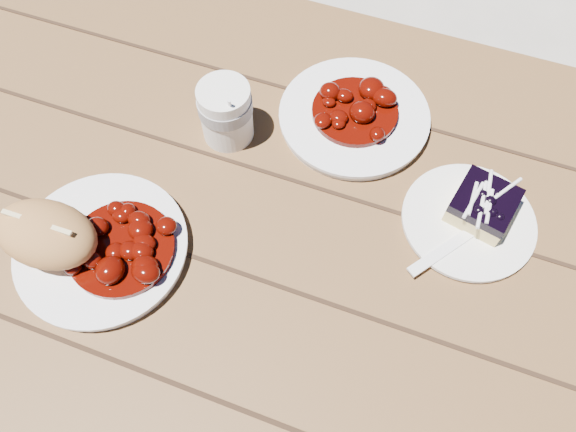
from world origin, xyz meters
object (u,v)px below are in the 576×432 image
(main_plate, at_px, (102,249))
(bread_roll, at_px, (46,234))
(picnic_table, at_px, (122,220))
(coffee_cup, at_px, (226,113))
(second_plate, at_px, (354,117))
(dessert_plate, at_px, (468,221))
(blueberry_cake, at_px, (483,205))

(main_plate, distance_m, bread_roll, 0.07)
(picnic_table, bearing_deg, bread_roll, -78.68)
(coffee_cup, bearing_deg, bread_roll, -117.29)
(picnic_table, distance_m, second_plate, 0.43)
(dessert_plate, bearing_deg, coffee_cup, 175.44)
(dessert_plate, relative_size, second_plate, 0.79)
(second_plate, bearing_deg, dessert_plate, -30.40)
(main_plate, bearing_deg, bread_roll, -160.02)
(main_plate, relative_size, second_plate, 1.00)
(bread_roll, relative_size, coffee_cup, 1.44)
(bread_roll, xyz_separation_m, blueberry_cake, (0.52, 0.25, -0.02))
(main_plate, xyz_separation_m, second_plate, (0.25, 0.33, 0.00))
(dessert_plate, distance_m, blueberry_cake, 0.03)
(dessert_plate, distance_m, coffee_cup, 0.37)
(picnic_table, bearing_deg, blueberry_cake, 11.72)
(main_plate, bearing_deg, second_plate, 52.77)
(dessert_plate, bearing_deg, picnic_table, -169.62)
(picnic_table, height_order, second_plate, second_plate)
(dessert_plate, relative_size, coffee_cup, 1.87)
(bread_roll, xyz_separation_m, dessert_plate, (0.51, 0.23, -0.05))
(main_plate, relative_size, bread_roll, 1.63)
(bread_roll, relative_size, second_plate, 0.61)
(coffee_cup, distance_m, second_plate, 0.20)
(coffee_cup, bearing_deg, blueberry_cake, -2.20)
(main_plate, relative_size, dessert_plate, 1.26)
(picnic_table, relative_size, main_plate, 8.94)
(blueberry_cake, bearing_deg, picnic_table, -155.87)
(picnic_table, xyz_separation_m, main_plate, (0.08, -0.11, 0.17))
(bread_roll, xyz_separation_m, second_plate, (0.31, 0.35, -0.04))
(bread_roll, bearing_deg, coffee_cup, 62.71)
(picnic_table, height_order, blueberry_cake, blueberry_cake)
(picnic_table, relative_size, second_plate, 8.95)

